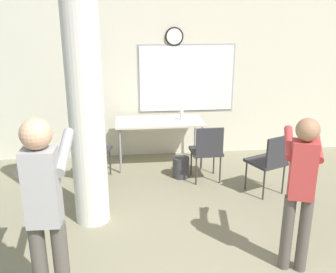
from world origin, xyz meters
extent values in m
cube|color=beige|center=(0.00, 5.06, 1.40)|extent=(8.00, 0.12, 2.80)
cylinder|color=black|center=(0.52, 4.99, 2.05)|extent=(0.30, 0.03, 0.30)
cylinder|color=white|center=(0.52, 4.97, 2.05)|extent=(0.25, 0.01, 0.25)
cube|color=#99999E|center=(0.73, 5.00, 1.35)|extent=(1.66, 0.01, 1.16)
cube|color=white|center=(0.73, 4.99, 1.35)|extent=(1.60, 0.02, 1.10)
cylinder|color=silver|center=(-0.75, 2.83, 1.40)|extent=(0.40, 0.40, 2.80)
cube|color=beige|center=(0.22, 4.49, 0.75)|extent=(1.40, 0.70, 0.03)
cylinder|color=gray|center=(-0.42, 4.20, 0.37)|extent=(0.04, 0.04, 0.73)
cylinder|color=gray|center=(0.86, 4.20, 0.37)|extent=(0.04, 0.04, 0.73)
cylinder|color=gray|center=(-0.42, 4.77, 0.37)|extent=(0.04, 0.04, 0.73)
cylinder|color=gray|center=(0.86, 4.77, 0.37)|extent=(0.04, 0.04, 0.73)
cylinder|color=silver|center=(0.58, 4.51, 0.84)|extent=(0.06, 0.06, 0.16)
cylinder|color=silver|center=(0.58, 4.51, 0.96)|extent=(0.02, 0.02, 0.07)
cylinder|color=#38383D|center=(0.50, 3.96, 0.16)|extent=(0.26, 0.26, 0.32)
cube|color=#2D2D33|center=(1.59, 3.33, 0.45)|extent=(0.58, 0.58, 0.04)
cube|color=#2D2D33|center=(1.67, 3.14, 0.67)|extent=(0.38, 0.18, 0.40)
cylinder|color=#333333|center=(1.69, 3.57, 0.21)|extent=(0.02, 0.02, 0.43)
cylinder|color=#333333|center=(1.35, 3.42, 0.21)|extent=(0.02, 0.02, 0.43)
cylinder|color=#333333|center=(1.83, 3.24, 0.21)|extent=(0.02, 0.02, 0.43)
cylinder|color=#333333|center=(1.50, 3.09, 0.21)|extent=(0.02, 0.02, 0.43)
cube|color=#2D2D33|center=(-0.80, 4.03, 0.45)|extent=(0.53, 0.53, 0.04)
cube|color=#2D2D33|center=(-0.84, 3.83, 0.67)|extent=(0.39, 0.12, 0.40)
cylinder|color=#333333|center=(-0.58, 4.17, 0.21)|extent=(0.02, 0.02, 0.43)
cylinder|color=#333333|center=(-0.93, 4.25, 0.21)|extent=(0.02, 0.02, 0.43)
cylinder|color=#333333|center=(-0.66, 3.82, 0.21)|extent=(0.02, 0.02, 0.43)
cylinder|color=#333333|center=(-1.01, 3.90, 0.21)|extent=(0.02, 0.02, 0.43)
cube|color=#2D2D33|center=(0.86, 3.84, 0.45)|extent=(0.45, 0.45, 0.04)
cube|color=#2D2D33|center=(0.86, 3.64, 0.67)|extent=(0.40, 0.04, 0.40)
cylinder|color=#333333|center=(1.03, 4.03, 0.21)|extent=(0.02, 0.02, 0.43)
cylinder|color=#333333|center=(0.67, 4.02, 0.21)|extent=(0.02, 0.02, 0.43)
cylinder|color=#333333|center=(1.04, 3.67, 0.21)|extent=(0.02, 0.02, 0.43)
cylinder|color=#333333|center=(0.68, 3.66, 0.21)|extent=(0.02, 0.02, 0.43)
cylinder|color=#514C47|center=(-0.85, 1.32, 0.43)|extent=(0.12, 0.12, 0.86)
cylinder|color=#514C47|center=(-1.02, 1.32, 0.43)|extent=(0.12, 0.12, 0.86)
cube|color=#99999E|center=(-0.94, 1.32, 1.16)|extent=(0.26, 0.20, 0.61)
sphere|color=tan|center=(-0.94, 1.32, 1.58)|extent=(0.23, 0.23, 0.23)
cylinder|color=#99999E|center=(-0.80, 1.56, 1.36)|extent=(0.10, 0.54, 0.24)
cylinder|color=#99999E|center=(-1.07, 1.57, 1.36)|extent=(0.10, 0.54, 0.24)
cube|color=white|center=(-1.06, 1.81, 1.36)|extent=(0.04, 0.13, 0.04)
cylinder|color=#514C47|center=(1.35, 1.64, 0.39)|extent=(0.11, 0.11, 0.78)
cylinder|color=#514C47|center=(1.20, 1.69, 0.39)|extent=(0.11, 0.11, 0.78)
cube|color=#B23838|center=(1.27, 1.67, 1.05)|extent=(0.27, 0.24, 0.55)
sphere|color=#997051|center=(1.27, 1.67, 1.43)|extent=(0.21, 0.21, 0.21)
cylinder|color=#B23838|center=(1.47, 1.83, 1.23)|extent=(0.24, 0.49, 0.22)
cylinder|color=#B23838|center=(1.23, 1.92, 1.23)|extent=(0.24, 0.49, 0.22)
cube|color=white|center=(1.31, 2.12, 1.23)|extent=(0.08, 0.13, 0.04)
camera|label=1|loc=(-0.28, -1.30, 2.38)|focal=40.00mm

